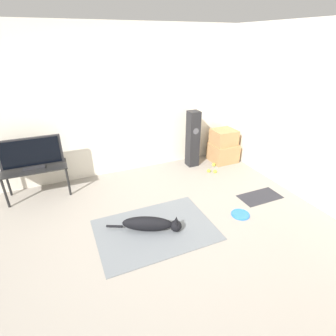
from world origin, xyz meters
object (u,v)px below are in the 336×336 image
at_px(cardboard_box_lower, 223,153).
at_px(dog, 151,224).
at_px(tennis_ball_by_boxes, 209,171).
at_px(tennis_ball_near_speaker, 214,165).
at_px(cardboard_box_upper, 224,137).
at_px(frisbee, 240,214).
at_px(floor_speaker, 193,139).
at_px(tennis_ball_loose_on_carpet, 215,171).
at_px(tv, 31,153).
at_px(tv_stand, 35,172).

bearing_deg(cardboard_box_lower, dog, -144.95).
height_order(dog, cardboard_box_lower, cardboard_box_lower).
bearing_deg(tennis_ball_by_boxes, dog, -144.06).
bearing_deg(tennis_ball_by_boxes, tennis_ball_near_speaker, 38.91).
relative_size(cardboard_box_upper, tennis_ball_near_speaker, 6.76).
relative_size(frisbee, cardboard_box_upper, 0.59).
bearing_deg(floor_speaker, tennis_ball_by_boxes, -71.91).
xyz_separation_m(floor_speaker, tennis_ball_loose_on_carpet, (0.23, -0.50, -0.51)).
xyz_separation_m(frisbee, floor_speaker, (0.15, 1.78, 0.53)).
xyz_separation_m(frisbee, tv, (-2.64, 1.75, 0.72)).
height_order(cardboard_box_upper, tennis_ball_by_boxes, cardboard_box_upper).
distance_m(cardboard_box_lower, tv_stand, 3.49).
distance_m(tv_stand, tennis_ball_by_boxes, 2.99).
bearing_deg(frisbee, cardboard_box_upper, 64.17).
bearing_deg(dog, cardboard_box_lower, 35.05).
xyz_separation_m(floor_speaker, tv, (-2.80, -0.02, 0.19)).
bearing_deg(tennis_ball_near_speaker, frisbee, -108.86).
bearing_deg(tv_stand, cardboard_box_upper, -0.72).
distance_m(cardboard_box_upper, floor_speaker, 0.68).
bearing_deg(tv, cardboard_box_lower, -1.00).
distance_m(frisbee, tennis_ball_near_speaker, 1.62).
distance_m(floor_speaker, tv, 2.81).
bearing_deg(tennis_ball_by_boxes, floor_speaker, 108.09).
bearing_deg(tennis_ball_loose_on_carpet, cardboard_box_upper, 44.45).
bearing_deg(frisbee, dog, 171.53).
bearing_deg(tv, dog, -49.30).
height_order(frisbee, tennis_ball_loose_on_carpet, tennis_ball_loose_on_carpet).
relative_size(tv, tennis_ball_by_boxes, 13.57).
bearing_deg(tv_stand, tennis_ball_loose_on_carpet, -8.88).
bearing_deg(frisbee, tennis_ball_near_speaker, 71.14).
xyz_separation_m(cardboard_box_upper, tv, (-3.47, 0.05, 0.22)).
bearing_deg(floor_speaker, cardboard_box_lower, -6.86).
height_order(cardboard_box_lower, floor_speaker, floor_speaker).
distance_m(frisbee, cardboard_box_lower, 1.90).
xyz_separation_m(cardboard_box_lower, floor_speaker, (-0.68, 0.08, 0.36)).
relative_size(frisbee, floor_speaker, 0.24).
xyz_separation_m(tv, tennis_ball_near_speaker, (3.17, -0.22, -0.70)).
height_order(dog, tennis_ball_by_boxes, dog).
distance_m(tv, tennis_ball_loose_on_carpet, 3.15).
height_order(cardboard_box_lower, tennis_ball_near_speaker, cardboard_box_lower).
relative_size(tv_stand, tennis_ball_loose_on_carpet, 14.28).
bearing_deg(cardboard_box_lower, tv, 179.00).
relative_size(dog, tennis_ball_loose_on_carpet, 13.89).
bearing_deg(cardboard_box_lower, tennis_ball_near_speaker, -153.35).
bearing_deg(floor_speaker, cardboard_box_upper, -5.74).
bearing_deg(tennis_ball_loose_on_carpet, floor_speaker, 115.13).
xyz_separation_m(frisbee, tennis_ball_by_boxes, (0.29, 1.35, 0.02)).
bearing_deg(tennis_ball_by_boxes, tv, 172.18).
xyz_separation_m(dog, tennis_ball_loose_on_carpet, (1.69, 1.08, -0.08)).
relative_size(cardboard_box_lower, floor_speaker, 0.46).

